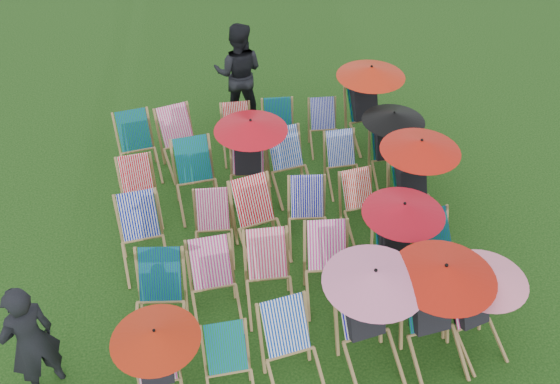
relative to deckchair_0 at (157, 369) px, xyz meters
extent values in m
plane|color=black|center=(2.03, 2.20, -0.62)|extent=(100.00, 100.00, 0.00)
cube|color=#CC2883|center=(-0.01, 0.17, -0.05)|extent=(0.44, 0.33, 0.52)
cube|color=black|center=(-0.01, 0.13, -0.05)|extent=(0.37, 0.38, 0.54)
sphere|color=tan|center=(-0.01, 0.22, 0.24)|extent=(0.19, 0.19, 0.19)
cylinder|color=black|center=(0.04, 0.09, 0.19)|extent=(0.03, 0.03, 0.63)
cone|color=#B4210A|center=(0.04, 0.09, 0.48)|extent=(1.00, 1.00, 0.15)
cube|color=#0B772B|center=(0.79, 0.11, -0.01)|extent=(0.47, 0.35, 0.55)
cube|color=#0833B0|center=(1.52, 0.20, 0.07)|extent=(0.56, 0.44, 0.62)
cube|color=#1008AB|center=(2.48, 0.26, 0.08)|extent=(0.57, 0.45, 0.63)
cube|color=black|center=(2.49, 0.20, 0.08)|extent=(0.49, 0.50, 0.66)
sphere|color=tan|center=(2.48, 0.31, 0.43)|extent=(0.23, 0.23, 0.23)
cylinder|color=black|center=(2.56, 0.17, 0.37)|extent=(0.03, 0.03, 0.77)
cone|color=pink|center=(2.56, 0.17, 0.72)|extent=(1.21, 1.21, 0.19)
cube|color=#096637|center=(3.29, 0.15, 0.08)|extent=(0.55, 0.42, 0.63)
cube|color=black|center=(3.30, 0.10, 0.08)|extent=(0.47, 0.48, 0.66)
sphere|color=tan|center=(3.29, 0.21, 0.43)|extent=(0.23, 0.23, 0.23)
cylinder|color=black|center=(3.37, 0.06, 0.37)|extent=(0.03, 0.03, 0.77)
cone|color=#B3170A|center=(3.37, 0.06, 0.73)|extent=(1.22, 1.22, 0.19)
cube|color=#F43087|center=(3.85, 0.13, -0.03)|extent=(0.51, 0.41, 0.53)
cube|color=black|center=(3.86, 0.09, -0.03)|extent=(0.44, 0.45, 0.56)
sphere|color=tan|center=(3.84, 0.18, 0.26)|extent=(0.20, 0.20, 0.20)
cylinder|color=black|center=(3.92, 0.06, 0.22)|extent=(0.03, 0.03, 0.65)
cone|color=pink|center=(3.92, 0.06, 0.52)|extent=(1.03, 1.03, 0.16)
cube|color=#0A6A3D|center=(0.14, 1.34, 0.08)|extent=(0.60, 0.49, 0.63)
cube|color=#DA2B87|center=(0.80, 1.43, 0.05)|extent=(0.51, 0.38, 0.61)
cube|color=#F43066|center=(1.55, 1.43, 0.06)|extent=(0.55, 0.42, 0.61)
cube|color=#EE2F9B|center=(2.38, 1.40, 0.06)|extent=(0.57, 0.45, 0.61)
cube|color=#096120|center=(3.33, 1.41, 0.01)|extent=(0.52, 0.41, 0.57)
cube|color=black|center=(3.32, 1.36, 0.01)|extent=(0.45, 0.46, 0.60)
sphere|color=tan|center=(3.33, 1.46, 0.33)|extent=(0.21, 0.21, 0.21)
cylinder|color=black|center=(3.38, 1.32, 0.28)|extent=(0.03, 0.03, 0.70)
cone|color=#B50A1A|center=(3.38, 1.32, 0.60)|extent=(1.10, 1.10, 0.17)
cube|color=#09622C|center=(3.91, 1.34, 0.02)|extent=(0.54, 0.44, 0.58)
cube|color=#071492|center=(-0.07, 2.57, 0.06)|extent=(0.53, 0.40, 0.61)
cube|color=#D42A71|center=(0.98, 2.54, -0.01)|extent=(0.50, 0.40, 0.55)
cube|color=red|center=(1.57, 2.51, 0.08)|extent=(0.59, 0.48, 0.63)
cube|color=#0709A3|center=(2.39, 2.49, 0.01)|extent=(0.53, 0.43, 0.57)
cube|color=red|center=(3.19, 2.55, -0.03)|extent=(0.47, 0.37, 0.54)
cube|color=#0A6E2E|center=(4.01, 2.56, 0.06)|extent=(0.55, 0.43, 0.62)
cube|color=black|center=(4.01, 2.51, 0.06)|extent=(0.47, 0.48, 0.65)
sphere|color=tan|center=(4.00, 2.62, 0.40)|extent=(0.23, 0.23, 0.23)
cylinder|color=black|center=(4.08, 2.47, 0.35)|extent=(0.03, 0.03, 0.75)
cone|color=red|center=(4.08, 2.47, 0.69)|extent=(1.19, 1.19, 0.18)
cube|color=red|center=(-0.06, 3.60, 0.00)|extent=(0.48, 0.36, 0.56)
cube|color=#0A6B31|center=(0.83, 3.68, 0.09)|extent=(0.55, 0.42, 0.64)
cube|color=#F03097|center=(1.72, 3.70, 0.04)|extent=(0.56, 0.46, 0.60)
cube|color=black|center=(1.71, 3.65, 0.04)|extent=(0.49, 0.50, 0.63)
sphere|color=tan|center=(1.73, 3.75, 0.37)|extent=(0.22, 0.22, 0.22)
cylinder|color=black|center=(1.77, 3.60, 0.32)|extent=(0.03, 0.03, 0.73)
cone|color=red|center=(1.77, 3.60, 0.65)|extent=(1.15, 1.15, 0.18)
cube|color=#0837B0|center=(2.34, 3.71, 0.06)|extent=(0.55, 0.43, 0.61)
cube|color=#0829AB|center=(3.25, 3.61, -0.03)|extent=(0.46, 0.34, 0.53)
cube|color=#096023|center=(4.04, 3.62, -0.03)|extent=(0.46, 0.35, 0.53)
cube|color=black|center=(4.04, 3.58, -0.03)|extent=(0.39, 0.40, 0.56)
sphere|color=tan|center=(4.04, 3.67, 0.26)|extent=(0.19, 0.19, 0.19)
cylinder|color=black|center=(4.09, 3.54, 0.21)|extent=(0.03, 0.03, 0.65)
cone|color=black|center=(4.09, 3.54, 0.51)|extent=(1.02, 1.02, 0.16)
cube|color=#0B7425|center=(-0.04, 4.76, 0.05)|extent=(0.54, 0.42, 0.61)
cube|color=#EC2F83|center=(0.66, 4.75, 0.06)|extent=(0.58, 0.47, 0.61)
cube|color=red|center=(1.72, 4.85, -0.03)|extent=(0.47, 0.36, 0.53)
cube|color=#0A6E28|center=(2.45, 4.74, 0.00)|extent=(0.51, 0.40, 0.56)
cube|color=#0813AB|center=(3.26, 4.72, -0.06)|extent=(0.46, 0.36, 0.51)
cube|color=#0B762C|center=(4.01, 4.78, 0.07)|extent=(0.56, 0.43, 0.62)
cube|color=black|center=(4.02, 4.73, 0.07)|extent=(0.48, 0.49, 0.65)
sphere|color=tan|center=(4.01, 4.84, 0.41)|extent=(0.23, 0.23, 0.23)
cylinder|color=black|center=(4.09, 4.69, 0.35)|extent=(0.03, 0.03, 0.76)
cone|color=red|center=(4.09, 4.69, 0.70)|extent=(1.20, 1.20, 0.18)
imported|color=black|center=(-1.35, 0.53, 0.22)|extent=(0.73, 0.67, 1.68)
imported|color=black|center=(1.95, 5.79, 0.34)|extent=(1.11, 0.97, 1.92)
camera|label=1|loc=(0.44, -4.28, 6.01)|focal=40.00mm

